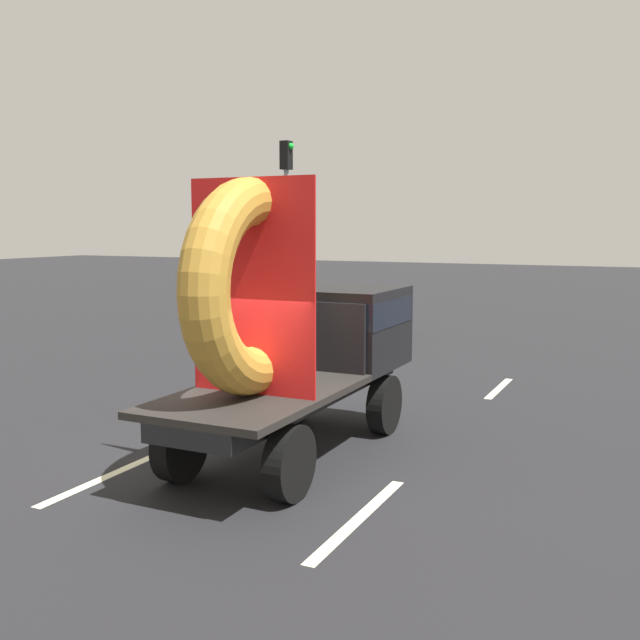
% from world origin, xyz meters
% --- Properties ---
extents(ground_plane, '(120.00, 120.00, 0.00)m').
position_xyz_m(ground_plane, '(0.00, 0.00, 0.00)').
color(ground_plane, black).
extents(flatbed_truck, '(2.02, 5.42, 4.13)m').
position_xyz_m(flatbed_truck, '(0.35, 1.12, 1.91)').
color(flatbed_truck, black).
rests_on(flatbed_truck, ground_plane).
extents(distant_sedan, '(1.80, 4.19, 1.37)m').
position_xyz_m(distant_sedan, '(-3.40, 12.20, 0.73)').
color(distant_sedan, black).
rests_on(distant_sedan, ground_plane).
extents(traffic_light, '(0.42, 0.36, 6.20)m').
position_xyz_m(traffic_light, '(-5.91, 12.37, 4.01)').
color(traffic_light, gray).
rests_on(traffic_light, ground_plane).
extents(lane_dash_left_near, '(0.16, 2.94, 0.01)m').
position_xyz_m(lane_dash_left_near, '(-1.52, -0.98, 0.00)').
color(lane_dash_left_near, beige).
rests_on(lane_dash_left_near, ground_plane).
extents(lane_dash_left_far, '(0.16, 2.19, 0.01)m').
position_xyz_m(lane_dash_left_far, '(-1.52, 6.98, 0.00)').
color(lane_dash_left_far, beige).
rests_on(lane_dash_left_far, ground_plane).
extents(lane_dash_right_near, '(0.16, 2.78, 0.01)m').
position_xyz_m(lane_dash_right_near, '(2.22, -1.01, 0.00)').
color(lane_dash_right_near, beige).
rests_on(lane_dash_right_near, ground_plane).
extents(lane_dash_right_far, '(0.16, 2.20, 0.01)m').
position_xyz_m(lane_dash_right_far, '(2.22, 6.86, 0.00)').
color(lane_dash_right_far, beige).
rests_on(lane_dash_right_far, ground_plane).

